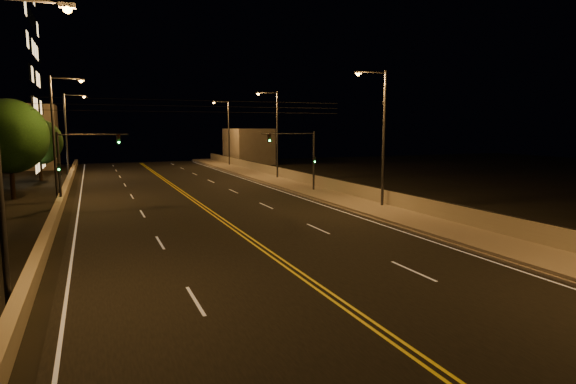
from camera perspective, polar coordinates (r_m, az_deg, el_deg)
name	(u,v)px	position (r m, az deg, el deg)	size (l,w,h in m)	color
road	(241,234)	(27.07, -5.55, -4.92)	(18.00, 120.00, 0.02)	black
sidewalk	(403,217)	(31.79, 13.46, -2.95)	(3.60, 120.00, 0.30)	gray
curb	(378,221)	(30.76, 10.61, -3.37)	(0.14, 120.00, 0.15)	gray
parapet_wall	(424,206)	(32.66, 15.85, -1.60)	(0.30, 120.00, 1.00)	gray
jersey_barrier	(45,243)	(26.01, -26.87, -5.39)	(0.45, 120.00, 0.77)	gray
distant_building_right	(248,146)	(80.02, -4.77, 5.46)	(6.00, 10.00, 5.69)	gray
distant_building_left	(26,137)	(78.18, -28.61, 5.76)	(8.00, 8.00, 9.11)	gray
parapet_rail	(425,198)	(32.58, 15.88, -0.68)	(0.06, 0.06, 120.00)	black
lane_markings	(242,234)	(27.00, -5.51, -4.93)	(17.32, 116.00, 0.00)	silver
streetlight_1	(381,131)	(34.93, 10.94, 7.11)	(2.55, 0.28, 9.83)	#2D2D33
streetlight_2	(275,130)	(53.95, -1.55, 7.39)	(2.55, 0.28, 9.83)	#2D2D33
streetlight_3	(227,129)	(73.34, -7.23, 7.40)	(2.55, 0.28, 9.83)	#2D2D33
streetlight_4	(5,136)	(17.04, -30.50, 5.76)	(2.55, 0.28, 9.83)	#2D2D33
streetlight_5	(57,131)	(41.94, -25.71, 6.57)	(2.55, 0.28, 9.83)	#2D2D33
streetlight_6	(68,130)	(63.27, -24.60, 6.74)	(2.55, 0.28, 9.83)	#2D2D33
traffic_signal_right	(303,154)	(42.97, 1.79, 4.56)	(5.11, 0.31, 5.56)	#2D2D33
traffic_signal_left	(74,159)	(39.27, -24.00, 3.61)	(5.11, 0.31, 5.56)	#2D2D33
overhead_wires	(202,106)	(35.66, -10.18, 9.97)	(22.00, 0.03, 0.83)	black
tree_0	(9,136)	(45.43, -30.17, 5.74)	(6.07, 6.07, 8.22)	black
tree_1	(10,149)	(52.54, -30.12, 4.44)	(4.54, 4.54, 6.16)	black
tree_2	(38,142)	(60.12, -27.47, 5.29)	(5.04, 5.04, 6.84)	black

